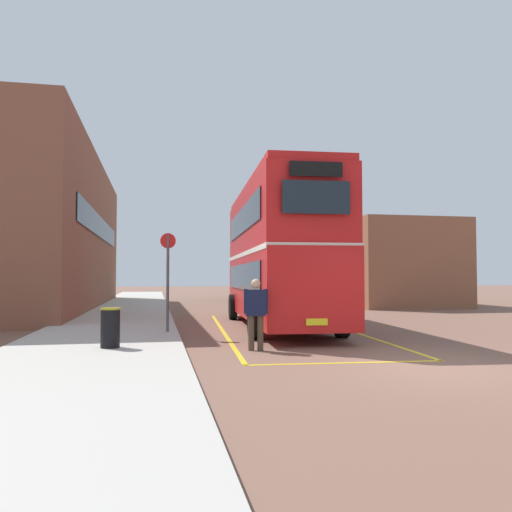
{
  "coord_description": "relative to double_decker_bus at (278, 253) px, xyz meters",
  "views": [
    {
      "loc": [
        -5.14,
        -8.91,
        1.7
      ],
      "look_at": [
        -1.5,
        9.64,
        2.47
      ],
      "focal_mm": 35.87,
      "sensor_mm": 36.0,
      "label": 1
    }
  ],
  "objects": [
    {
      "name": "bay_marking_yellow",
      "position": [
        -0.05,
        -1.93,
        -2.51
      ],
      "size": [
        4.83,
        12.77,
        0.01
      ],
      "color": "gold",
      "rests_on": "ground"
    },
    {
      "name": "sidewalk_left",
      "position": [
        -5.42,
        8.83,
        -2.44
      ],
      "size": [
        4.0,
        57.6,
        0.14
      ],
      "primitive_type": "cube",
      "color": "#B2ADA3",
      "rests_on": "ground"
    },
    {
      "name": "ground_plane",
      "position": [
        1.08,
        6.43,
        -2.51
      ],
      "size": [
        135.6,
        135.6,
        0.0
      ],
      "primitive_type": "plane",
      "color": "brown"
    },
    {
      "name": "pedestrian_boarding",
      "position": [
        -1.79,
        -5.29,
        -1.56
      ],
      "size": [
        0.55,
        0.31,
        1.65
      ],
      "color": "#473828",
      "rests_on": "ground"
    },
    {
      "name": "brick_building_left",
      "position": [
        -9.95,
        11.78,
        1.44
      ],
      "size": [
        5.91,
        22.87,
        7.91
      ],
      "color": "brown",
      "rests_on": "ground"
    },
    {
      "name": "single_deck_bus",
      "position": [
        3.52,
        20.21,
        -0.87
      ],
      "size": [
        2.96,
        9.58,
        3.02
      ],
      "color": "black",
      "rests_on": "ground"
    },
    {
      "name": "double_decker_bus",
      "position": [
        0.0,
        0.0,
        0.0
      ],
      "size": [
        3.18,
        10.66,
        4.75
      ],
      "color": "black",
      "rests_on": "ground"
    },
    {
      "name": "litter_bin",
      "position": [
        -5.04,
        -5.19,
        -1.93
      ],
      "size": [
        0.44,
        0.44,
        0.87
      ],
      "color": "black",
      "rests_on": "sidewalk_left"
    },
    {
      "name": "bus_stop_sign",
      "position": [
        -3.72,
        -2.06,
        -0.69
      ],
      "size": [
        0.44,
        0.08,
        2.81
      ],
      "color": "#4C4C51",
      "rests_on": "sidewalk_left"
    },
    {
      "name": "depot_building_right",
      "position": [
        9.65,
        16.5,
        -0.06
      ],
      "size": [
        6.21,
        17.92,
        4.91
      ],
      "color": "brown",
      "rests_on": "ground"
    }
  ]
}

